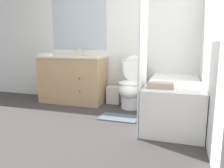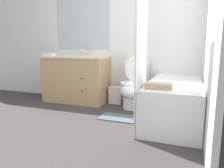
{
  "view_description": "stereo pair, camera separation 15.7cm",
  "coord_description": "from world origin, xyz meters",
  "px_view_note": "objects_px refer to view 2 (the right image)",
  "views": [
    {
      "loc": [
        1.06,
        -2.04,
        1.05
      ],
      "look_at": [
        0.17,
        0.8,
        0.5
      ],
      "focal_mm": 35.0,
      "sensor_mm": 36.0,
      "label": 1
    },
    {
      "loc": [
        1.21,
        -1.99,
        1.05
      ],
      "look_at": [
        0.17,
        0.8,
        0.5
      ],
      "focal_mm": 35.0,
      "sensor_mm": 36.0,
      "label": 2
    }
  ],
  "objects_px": {
    "wastebasket": "(116,95)",
    "tissue_box": "(82,53)",
    "toilet": "(133,86)",
    "bath_towel_folded": "(159,86)",
    "hand_towel_folded": "(49,55)",
    "sink_faucet": "(81,54)",
    "bathtub": "(174,101)",
    "vanity_cabinet": "(77,78)",
    "bath_mat": "(119,118)"
  },
  "relations": [
    {
      "from": "bathtub",
      "to": "bath_towel_folded",
      "type": "bearing_deg",
      "value": -105.79
    },
    {
      "from": "vanity_cabinet",
      "to": "bath_mat",
      "type": "distance_m",
      "value": 1.29
    },
    {
      "from": "toilet",
      "to": "sink_faucet",
      "type": "bearing_deg",
      "value": 166.43
    },
    {
      "from": "tissue_box",
      "to": "bath_mat",
      "type": "relative_size",
      "value": 0.27
    },
    {
      "from": "bathtub",
      "to": "tissue_box",
      "type": "xyz_separation_m",
      "value": [
        -1.69,
        0.55,
        0.61
      ]
    },
    {
      "from": "tissue_box",
      "to": "hand_towel_folded",
      "type": "distance_m",
      "value": 0.59
    },
    {
      "from": "sink_faucet",
      "to": "bath_mat",
      "type": "distance_m",
      "value": 1.6
    },
    {
      "from": "bath_mat",
      "to": "wastebasket",
      "type": "bearing_deg",
      "value": 111.5
    },
    {
      "from": "bathtub",
      "to": "hand_towel_folded",
      "type": "xyz_separation_m",
      "value": [
        -2.22,
        0.29,
        0.59
      ]
    },
    {
      "from": "vanity_cabinet",
      "to": "wastebasket",
      "type": "xyz_separation_m",
      "value": [
        0.73,
        0.12,
        -0.28
      ]
    },
    {
      "from": "toilet",
      "to": "bath_towel_folded",
      "type": "xyz_separation_m",
      "value": [
        0.54,
        -0.94,
        0.22
      ]
    },
    {
      "from": "sink_faucet",
      "to": "bathtub",
      "type": "distance_m",
      "value": 2.0
    },
    {
      "from": "wastebasket",
      "to": "sink_faucet",
      "type": "bearing_deg",
      "value": 173.42
    },
    {
      "from": "bathtub",
      "to": "hand_towel_folded",
      "type": "bearing_deg",
      "value": 172.5
    },
    {
      "from": "sink_faucet",
      "to": "wastebasket",
      "type": "distance_m",
      "value": 1.03
    },
    {
      "from": "bathtub",
      "to": "bath_towel_folded",
      "type": "relative_size",
      "value": 5.12
    },
    {
      "from": "toilet",
      "to": "bathtub",
      "type": "height_order",
      "value": "toilet"
    },
    {
      "from": "sink_faucet",
      "to": "hand_towel_folded",
      "type": "distance_m",
      "value": 0.59
    },
    {
      "from": "toilet",
      "to": "tissue_box",
      "type": "bearing_deg",
      "value": 172.92
    },
    {
      "from": "tissue_box",
      "to": "hand_towel_folded",
      "type": "xyz_separation_m",
      "value": [
        -0.53,
        -0.26,
        -0.02
      ]
    },
    {
      "from": "vanity_cabinet",
      "to": "toilet",
      "type": "relative_size",
      "value": 1.35
    },
    {
      "from": "bathtub",
      "to": "bath_mat",
      "type": "bearing_deg",
      "value": -167.28
    },
    {
      "from": "wastebasket",
      "to": "vanity_cabinet",
      "type": "bearing_deg",
      "value": -170.5
    },
    {
      "from": "bath_towel_folded",
      "to": "wastebasket",
      "type": "bearing_deg",
      "value": 128.95
    },
    {
      "from": "wastebasket",
      "to": "hand_towel_folded",
      "type": "xyz_separation_m",
      "value": [
        -1.17,
        -0.31,
        0.71
      ]
    },
    {
      "from": "tissue_box",
      "to": "bathtub",
      "type": "bearing_deg",
      "value": -18.03
    },
    {
      "from": "sink_faucet",
      "to": "bath_towel_folded",
      "type": "height_order",
      "value": "sink_faucet"
    },
    {
      "from": "vanity_cabinet",
      "to": "toilet",
      "type": "bearing_deg",
      "value": -2.99
    },
    {
      "from": "sink_faucet",
      "to": "hand_towel_folded",
      "type": "height_order",
      "value": "sink_faucet"
    },
    {
      "from": "bath_towel_folded",
      "to": "tissue_box",
      "type": "bearing_deg",
      "value": 145.44
    },
    {
      "from": "vanity_cabinet",
      "to": "bath_mat",
      "type": "height_order",
      "value": "vanity_cabinet"
    },
    {
      "from": "hand_towel_folded",
      "to": "bath_mat",
      "type": "distance_m",
      "value": 1.76
    },
    {
      "from": "sink_faucet",
      "to": "bathtub",
      "type": "height_order",
      "value": "sink_faucet"
    },
    {
      "from": "tissue_box",
      "to": "bath_towel_folded",
      "type": "distance_m",
      "value": 1.9
    },
    {
      "from": "toilet",
      "to": "wastebasket",
      "type": "distance_m",
      "value": 0.46
    },
    {
      "from": "hand_towel_folded",
      "to": "bathtub",
      "type": "bearing_deg",
      "value": -7.5
    },
    {
      "from": "wastebasket",
      "to": "hand_towel_folded",
      "type": "height_order",
      "value": "hand_towel_folded"
    },
    {
      "from": "toilet",
      "to": "wastebasket",
      "type": "relative_size",
      "value": 2.84
    },
    {
      "from": "wastebasket",
      "to": "hand_towel_folded",
      "type": "distance_m",
      "value": 1.4
    },
    {
      "from": "sink_faucet",
      "to": "wastebasket",
      "type": "height_order",
      "value": "sink_faucet"
    },
    {
      "from": "bath_mat",
      "to": "vanity_cabinet",
      "type": "bearing_deg",
      "value": 147.83
    },
    {
      "from": "bathtub",
      "to": "bath_mat",
      "type": "height_order",
      "value": "bathtub"
    },
    {
      "from": "wastebasket",
      "to": "tissue_box",
      "type": "distance_m",
      "value": 0.98
    },
    {
      "from": "wastebasket",
      "to": "tissue_box",
      "type": "relative_size",
      "value": 2.06
    },
    {
      "from": "wastebasket",
      "to": "tissue_box",
      "type": "xyz_separation_m",
      "value": [
        -0.64,
        -0.05,
        0.73
      ]
    },
    {
      "from": "sink_faucet",
      "to": "bath_towel_folded",
      "type": "relative_size",
      "value": 0.48
    },
    {
      "from": "toilet",
      "to": "bath_mat",
      "type": "xyz_separation_m",
      "value": [
        -0.06,
        -0.59,
        -0.35
      ]
    },
    {
      "from": "sink_faucet",
      "to": "bath_towel_folded",
      "type": "bearing_deg",
      "value": -36.35
    },
    {
      "from": "bathtub",
      "to": "wastebasket",
      "type": "distance_m",
      "value": 1.22
    },
    {
      "from": "tissue_box",
      "to": "bath_mat",
      "type": "bearing_deg",
      "value": -37.24
    }
  ]
}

